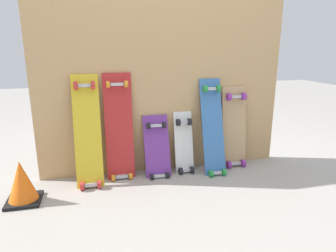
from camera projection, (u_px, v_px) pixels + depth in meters
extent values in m
plane|color=#9E9991|center=(166.00, 170.00, 2.63)|extent=(12.00, 12.00, 0.00)
cube|color=tan|center=(164.00, 84.00, 2.50)|extent=(2.10, 0.04, 1.50)
cube|color=gold|center=(88.00, 135.00, 2.31)|extent=(0.20, 0.25, 0.92)
cube|color=#B7B7BF|center=(91.00, 185.00, 2.29)|extent=(0.09, 0.04, 0.03)
cube|color=#B7B7BF|center=(84.00, 86.00, 2.27)|extent=(0.09, 0.04, 0.03)
cylinder|color=red|center=(82.00, 186.00, 2.26)|extent=(0.03, 0.06, 0.06)
cylinder|color=red|center=(99.00, 184.00, 2.29)|extent=(0.03, 0.06, 0.06)
cylinder|color=red|center=(76.00, 86.00, 2.24)|extent=(0.03, 0.06, 0.06)
cylinder|color=red|center=(93.00, 85.00, 2.27)|extent=(0.03, 0.06, 0.06)
cube|color=#B22626|center=(119.00, 131.00, 2.42)|extent=(0.22, 0.13, 0.93)
cube|color=#B7B7BF|center=(122.00, 176.00, 2.45)|extent=(0.10, 0.04, 0.03)
cube|color=#B7B7BF|center=(117.00, 84.00, 2.34)|extent=(0.10, 0.04, 0.03)
cylinder|color=orange|center=(113.00, 178.00, 2.41)|extent=(0.03, 0.05, 0.05)
cylinder|color=orange|center=(131.00, 176.00, 2.45)|extent=(0.03, 0.05, 0.05)
cylinder|color=orange|center=(108.00, 85.00, 2.31)|extent=(0.03, 0.05, 0.05)
cylinder|color=orange|center=(126.00, 84.00, 2.34)|extent=(0.03, 0.05, 0.05)
cube|color=#6B338C|center=(157.00, 151.00, 2.51)|extent=(0.21, 0.20, 0.57)
cube|color=#B7B7BF|center=(159.00, 176.00, 2.47)|extent=(0.10, 0.04, 0.03)
cube|color=#B7B7BF|center=(156.00, 126.00, 2.49)|extent=(0.10, 0.04, 0.03)
cylinder|color=black|center=(152.00, 177.00, 2.44)|extent=(0.03, 0.05, 0.05)
cylinder|color=black|center=(168.00, 175.00, 2.47)|extent=(0.03, 0.05, 0.05)
cylinder|color=black|center=(148.00, 126.00, 2.46)|extent=(0.03, 0.05, 0.05)
cylinder|color=black|center=(164.00, 125.00, 2.49)|extent=(0.03, 0.05, 0.05)
cube|color=silver|center=(184.00, 146.00, 2.58)|extent=(0.16, 0.14, 0.58)
cube|color=#B7B7BF|center=(186.00, 170.00, 2.57)|extent=(0.07, 0.04, 0.03)
cube|color=#B7B7BF|center=(183.00, 122.00, 2.55)|extent=(0.07, 0.04, 0.03)
cylinder|color=black|center=(181.00, 171.00, 2.54)|extent=(0.03, 0.06, 0.06)
cylinder|color=black|center=(192.00, 170.00, 2.56)|extent=(0.03, 0.06, 0.06)
cylinder|color=black|center=(178.00, 123.00, 2.52)|extent=(0.03, 0.06, 0.06)
cylinder|color=black|center=(190.00, 122.00, 2.54)|extent=(0.03, 0.06, 0.06)
cube|color=#386BAD|center=(213.00, 131.00, 2.55)|extent=(0.19, 0.26, 0.86)
cube|color=#B7B7BF|center=(217.00, 173.00, 2.52)|extent=(0.08, 0.04, 0.03)
cube|color=#B7B7BF|center=(211.00, 89.00, 2.53)|extent=(0.08, 0.04, 0.03)
cylinder|color=#268C3F|center=(211.00, 174.00, 2.49)|extent=(0.03, 0.06, 0.06)
cylinder|color=#268C3F|center=(224.00, 172.00, 2.52)|extent=(0.03, 0.06, 0.06)
cylinder|color=#268C3F|center=(205.00, 89.00, 2.50)|extent=(0.03, 0.06, 0.06)
cylinder|color=#268C3F|center=(218.00, 88.00, 2.52)|extent=(0.03, 0.06, 0.06)
cube|color=tan|center=(234.00, 130.00, 2.68)|extent=(0.23, 0.11, 0.78)
cube|color=#B7B7BF|center=(235.00, 163.00, 2.70)|extent=(0.10, 0.04, 0.03)
cube|color=#B7B7BF|center=(236.00, 97.00, 2.61)|extent=(0.10, 0.04, 0.03)
cylinder|color=purple|center=(229.00, 165.00, 2.67)|extent=(0.03, 0.07, 0.07)
cylinder|color=purple|center=(243.00, 163.00, 2.70)|extent=(0.03, 0.07, 0.07)
cylinder|color=purple|center=(229.00, 97.00, 2.58)|extent=(0.03, 0.07, 0.07)
cylinder|color=purple|center=(244.00, 96.00, 2.61)|extent=(0.03, 0.07, 0.07)
cube|color=black|center=(24.00, 200.00, 2.09)|extent=(0.23, 0.23, 0.02)
cone|color=orange|center=(21.00, 180.00, 2.05)|extent=(0.20, 0.20, 0.28)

